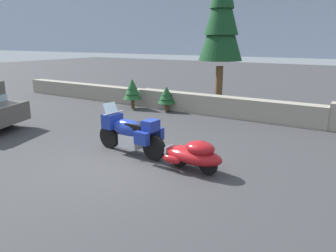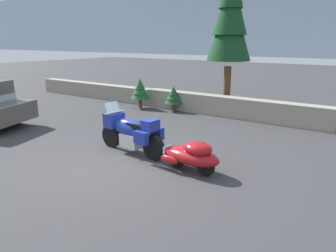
# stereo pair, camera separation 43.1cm
# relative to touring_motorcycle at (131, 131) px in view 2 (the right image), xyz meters

# --- Properties ---
(ground_plane) EXTENTS (80.00, 80.00, 0.00)m
(ground_plane) POSITION_rel_touring_motorcycle_xyz_m (0.26, -0.81, -0.62)
(ground_plane) COLOR #38383A
(stone_guard_wall) EXTENTS (24.00, 0.64, 0.96)m
(stone_guard_wall) POSITION_rel_touring_motorcycle_xyz_m (0.49, 5.66, -0.20)
(stone_guard_wall) COLOR gray
(stone_guard_wall) RESTS_ON ground
(touring_motorcycle) EXTENTS (2.31, 0.84, 1.33)m
(touring_motorcycle) POSITION_rel_touring_motorcycle_xyz_m (0.00, 0.00, 0.00)
(touring_motorcycle) COLOR black
(touring_motorcycle) RESTS_ON ground
(car_shaped_trailer) EXTENTS (2.22, 0.84, 0.76)m
(car_shaped_trailer) POSITION_rel_touring_motorcycle_xyz_m (2.03, -0.16, -0.21)
(car_shaped_trailer) COLOR black
(car_shaped_trailer) RESTS_ON ground
(pine_tree_tall) EXTENTS (1.92, 1.92, 6.58)m
(pine_tree_tall) POSITION_rel_touring_motorcycle_xyz_m (-0.51, 7.05, 3.50)
(pine_tree_tall) COLOR brown
(pine_tree_tall) RESTS_ON ground
(pine_sapling_near) EXTENTS (0.78, 0.78, 1.08)m
(pine_sapling_near) POSITION_rel_touring_motorcycle_xyz_m (-2.16, 5.21, 0.06)
(pine_sapling_near) COLOR brown
(pine_sapling_near) RESTS_ON ground
(pine_sapling_farther) EXTENTS (0.84, 0.84, 1.36)m
(pine_sapling_farther) POSITION_rel_touring_motorcycle_xyz_m (-3.78, 4.88, 0.23)
(pine_sapling_farther) COLOR brown
(pine_sapling_farther) RESTS_ON ground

